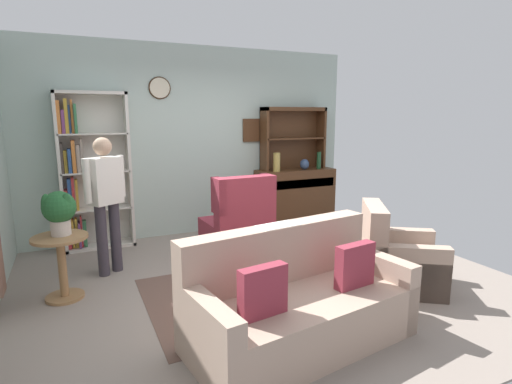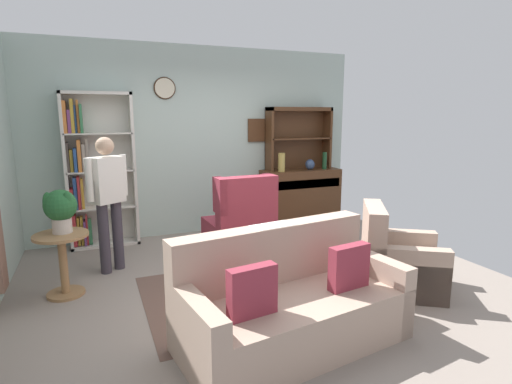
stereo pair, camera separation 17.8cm
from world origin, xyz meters
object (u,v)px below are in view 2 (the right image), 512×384
(vase_tall, at_px, (282,162))
(vase_round, at_px, (310,165))
(sideboard_hutch, at_px, (298,130))
(wingback_chair, at_px, (241,225))
(bottle_wine, at_px, (325,161))
(bookshelf, at_px, (94,171))
(sideboard, at_px, (300,194))
(potted_plant_large, at_px, (61,208))
(person_reading, at_px, (108,195))
(couch_floral, at_px, (290,305))
(plant_stand, at_px, (63,258))
(armchair_floral, at_px, (397,262))
(book_stack, at_px, (251,251))
(coffee_table, at_px, (262,257))

(vase_tall, relative_size, vase_round, 1.72)
(sideboard_hutch, bearing_deg, wingback_chair, -142.76)
(bottle_wine, bearing_deg, bookshelf, 177.17)
(bookshelf, xyz_separation_m, vase_tall, (2.74, -0.17, 0.01))
(bookshelf, height_order, sideboard, bookshelf)
(potted_plant_large, bearing_deg, person_reading, 45.67)
(couch_floral, height_order, plant_stand, couch_floral)
(vase_round, distance_m, armchair_floral, 2.70)
(armchair_floral, bearing_deg, sideboard_hutch, 84.15)
(armchair_floral, distance_m, plant_stand, 3.41)
(vase_tall, relative_size, book_stack, 1.65)
(sideboard, relative_size, vase_tall, 4.45)
(armchair_floral, relative_size, plant_stand, 1.65)
(person_reading, relative_size, coffee_table, 1.95)
(bookshelf, xyz_separation_m, wingback_chair, (1.73, -1.04, -0.67))
(vase_round, xyz_separation_m, wingback_chair, (-1.53, -0.89, -0.62))
(vase_round, relative_size, couch_floral, 0.09)
(sideboard_hutch, distance_m, person_reading, 3.26)
(person_reading, xyz_separation_m, coffee_table, (1.41, -1.15, -0.55))
(vase_tall, distance_m, vase_round, 0.52)
(sideboard_hutch, xyz_separation_m, plant_stand, (-3.49, -1.59, -1.16))
(bookshelf, height_order, wingback_chair, bookshelf)
(plant_stand, relative_size, potted_plant_large, 1.48)
(plant_stand, relative_size, person_reading, 0.41)
(vase_tall, xyz_separation_m, book_stack, (-1.35, -2.10, -0.61))
(bottle_wine, bearing_deg, plant_stand, -160.30)
(sideboard, relative_size, couch_floral, 0.68)
(coffee_table, bearing_deg, vase_tall, 59.43)
(vase_tall, relative_size, bottle_wine, 1.04)
(sideboard_hutch, relative_size, couch_floral, 0.58)
(potted_plant_large, distance_m, coffee_table, 2.07)
(vase_round, bearing_deg, potted_plant_large, -159.07)
(sideboard, relative_size, sideboard_hutch, 1.18)
(vase_round, xyz_separation_m, person_reading, (-3.14, -0.90, -0.10))
(couch_floral, relative_size, coffee_table, 2.38)
(armchair_floral, relative_size, wingback_chair, 1.01)
(bottle_wine, relative_size, coffee_table, 0.35)
(person_reading, bearing_deg, book_stack, -43.71)
(sideboard_hutch, distance_m, plant_stand, 4.01)
(couch_floral, relative_size, book_stack, 10.77)
(sideboard_hutch, distance_m, book_stack, 3.08)
(sideboard_hutch, bearing_deg, sideboard, -90.00)
(vase_tall, xyz_separation_m, coffee_table, (-1.21, -2.04, -0.71))
(vase_tall, relative_size, coffee_table, 0.36)
(sideboard, xyz_separation_m, sideboard_hutch, (0.00, 0.11, 1.05))
(couch_floral, distance_m, wingback_chair, 2.18)
(couch_floral, height_order, coffee_table, couch_floral)
(bookshelf, bearing_deg, vase_tall, -3.45)
(sideboard_hutch, bearing_deg, vase_tall, -154.11)
(sideboard_hutch, xyz_separation_m, book_stack, (-1.74, -2.29, -1.10))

